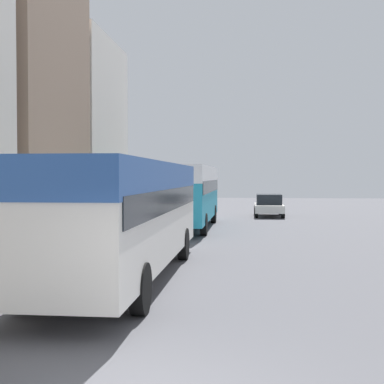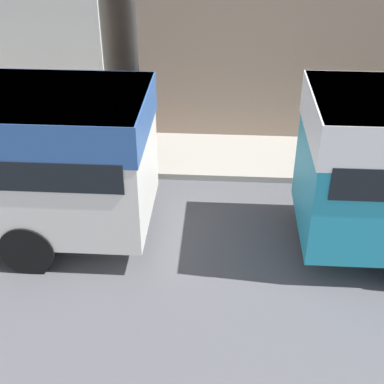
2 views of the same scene
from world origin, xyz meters
TOP-DOWN VIEW (x-y plane):
  - building_far_terrace at (-8.80, 15.97)m, footprint 5.20×7.29m
  - building_end_row at (-9.50, 23.83)m, footprint 6.60×7.76m
  - bus_lead at (-1.75, 7.69)m, footprint 2.57×10.95m
  - bus_following at (-1.64, 21.30)m, footprint 2.49×10.71m
  - car_crossing at (2.77, 29.79)m, footprint 1.90×4.38m
  - pedestrian_near_curb at (-4.95, 18.71)m, footprint 0.39×0.39m
  - pedestrian_walking_away at (-5.87, 20.28)m, footprint 0.33×0.33m

SIDE VIEW (x-z plane):
  - car_crossing at x=2.77m, z-range 0.03..1.50m
  - pedestrian_near_curb at x=-4.95m, z-range 0.17..1.89m
  - pedestrian_walking_away at x=-5.87m, z-range 0.18..1.91m
  - bus_lead at x=-1.75m, z-range 0.45..3.44m
  - bus_following at x=-1.64m, z-range 0.46..3.60m
  - building_end_row at x=-9.50m, z-range 0.00..10.33m
  - building_far_terrace at x=-8.80m, z-range 0.00..11.76m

